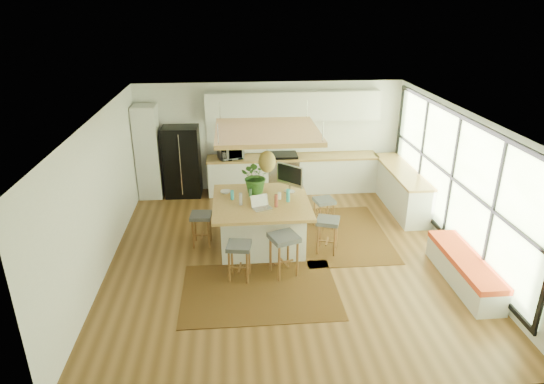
{
  "coord_description": "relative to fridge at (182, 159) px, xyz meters",
  "views": [
    {
      "loc": [
        -0.91,
        -7.76,
        4.54
      ],
      "look_at": [
        -0.2,
        0.5,
        1.1
      ],
      "focal_mm": 30.93,
      "sensor_mm": 36.0,
      "label": 1
    }
  ],
  "objects": [
    {
      "name": "right_counter_top",
      "position": [
        5.09,
        -1.2,
        -0.03
      ],
      "size": [
        0.64,
        2.54,
        0.05
      ],
      "primitive_type": "cube",
      "color": "olive",
      "rests_on": "right_counter_base"
    },
    {
      "name": "rug_near",
      "position": [
        1.62,
        -4.36,
        -0.92
      ],
      "size": [
        2.6,
        1.8,
        0.01
      ],
      "primitive_type": "cube",
      "color": "black",
      "rests_on": "floor"
    },
    {
      "name": "backsplash",
      "position": [
        2.71,
        0.28,
        0.43
      ],
      "size": [
        4.2,
        0.02,
        0.8
      ],
      "primitive_type": "cube",
      "color": "white",
      "rests_on": "wall_back"
    },
    {
      "name": "wall_left",
      "position": [
        -1.09,
        -3.2,
        0.42
      ],
      "size": [
        0.0,
        7.0,
        7.0
      ],
      "primitive_type": "plane",
      "rotation": [
        1.57,
        0.0,
        1.57
      ],
      "color": "silver",
      "rests_on": "ground"
    },
    {
      "name": "back_counter_top",
      "position": [
        2.71,
        -0.02,
        -0.03
      ],
      "size": [
        4.24,
        0.64,
        0.05
      ],
      "primitive_type": "cube",
      "color": "olive",
      "rests_on": "back_counter_base"
    },
    {
      "name": "island_bottle_5",
      "position": [
        2.25,
        -2.81,
        0.1
      ],
      "size": [
        0.07,
        0.07,
        0.19
      ],
      "primitive_type": "cylinder",
      "color": "#2EAABB",
      "rests_on": "island"
    },
    {
      "name": "right_counter_base",
      "position": [
        5.09,
        -1.2,
        -0.49
      ],
      "size": [
        0.6,
        2.5,
        0.88
      ],
      "primitive_type": "cube",
      "color": "silver",
      "rests_on": "floor"
    },
    {
      "name": "ceiling_panel",
      "position": [
        1.86,
        -2.8,
        1.12
      ],
      "size": [
        1.86,
        1.86,
        0.8
      ],
      "primitive_type": null,
      "color": "olive",
      "rests_on": "ceiling"
    },
    {
      "name": "island_bowl",
      "position": [
        1.07,
        -2.27,
        0.03
      ],
      "size": [
        0.22,
        0.22,
        0.05
      ],
      "primitive_type": "imported",
      "rotation": [
        0.0,
        0.0,
        -0.1
      ],
      "color": "white",
      "rests_on": "island"
    },
    {
      "name": "stool_right_back",
      "position": [
        3.11,
        -2.12,
        -0.57
      ],
      "size": [
        0.47,
        0.47,
        0.66
      ],
      "primitive_type": null,
      "rotation": [
        0.0,
        0.0,
        1.79
      ],
      "color": "#404347",
      "rests_on": "floor"
    },
    {
      "name": "island_bottle_0",
      "position": [
        1.2,
        -2.61,
        0.1
      ],
      "size": [
        0.07,
        0.07,
        0.19
      ],
      "primitive_type": "cylinder",
      "color": "#2EAABB",
      "rests_on": "island"
    },
    {
      "name": "laptop",
      "position": [
        1.75,
        -3.08,
        0.12
      ],
      "size": [
        0.45,
        0.46,
        0.26
      ],
      "primitive_type": null,
      "rotation": [
        0.0,
        0.0,
        0.38
      ],
      "color": "#A5A5AA",
      "rests_on": "island"
    },
    {
      "name": "microwave",
      "position": [
        1.18,
        -0.07,
        0.19
      ],
      "size": [
        0.64,
        0.48,
        0.39
      ],
      "primitive_type": "imported",
      "rotation": [
        0.0,
        0.0,
        0.32
      ],
      "color": "#A5A5AA",
      "rests_on": "back_counter_top"
    },
    {
      "name": "back_counter_base",
      "position": [
        2.71,
        -0.02,
        -0.49
      ],
      "size": [
        4.2,
        0.6,
        0.88
      ],
      "primitive_type": "cube",
      "color": "silver",
      "rests_on": "floor"
    },
    {
      "name": "window_wall",
      "position": [
        5.38,
        -3.2,
        0.47
      ],
      "size": [
        0.1,
        6.2,
        2.6
      ],
      "primitive_type": null,
      "color": "black",
      "rests_on": "wall_right"
    },
    {
      "name": "island_bottle_2",
      "position": [
        2.0,
        -3.01,
        0.1
      ],
      "size": [
        0.07,
        0.07,
        0.19
      ],
      "primitive_type": "cylinder",
      "color": "brown",
      "rests_on": "island"
    },
    {
      "name": "fridge",
      "position": [
        0.0,
        0.0,
        0.0
      ],
      "size": [
        0.88,
        0.69,
        1.73
      ],
      "primitive_type": null,
      "rotation": [
        0.0,
        0.0,
        -0.02
      ],
      "color": "black",
      "rests_on": "floor"
    },
    {
      "name": "range",
      "position": [
        2.46,
        -0.02,
        -0.43
      ],
      "size": [
        0.76,
        0.62,
        1.0
      ],
      "primitive_type": null,
      "color": "#A5A5AA",
      "rests_on": "floor"
    },
    {
      "name": "stool_near_right",
      "position": [
        2.07,
        -3.87,
        -0.57
      ],
      "size": [
        0.59,
        0.59,
        0.78
      ],
      "primitive_type": null,
      "rotation": [
        0.0,
        0.0,
        0.36
      ],
      "color": "#404347",
      "rests_on": "floor"
    },
    {
      "name": "wall_back",
      "position": [
        2.16,
        0.3,
        0.42
      ],
      "size": [
        6.5,
        0.0,
        6.5
      ],
      "primitive_type": "plane",
      "rotation": [
        1.57,
        0.0,
        0.0
      ],
      "color": "silver",
      "rests_on": "ground"
    },
    {
      "name": "stool_near_left",
      "position": [
        1.29,
        -3.93,
        -0.57
      ],
      "size": [
        0.46,
        0.46,
        0.68
      ],
      "primitive_type": null,
      "rotation": [
        0.0,
        0.0,
        -0.16
      ],
      "color": "#404347",
      "rests_on": "floor"
    },
    {
      "name": "island_bottle_1",
      "position": [
        1.35,
        -2.86,
        0.1
      ],
      "size": [
        0.07,
        0.07,
        0.19
      ],
      "primitive_type": "cylinder",
      "color": "#BBB8BE",
      "rests_on": "island"
    },
    {
      "name": "floor",
      "position": [
        2.16,
        -3.2,
        -0.93
      ],
      "size": [
        7.0,
        7.0,
        0.0
      ],
      "primitive_type": "plane",
      "color": "#563818",
      "rests_on": "ground"
    },
    {
      "name": "ceiling",
      "position": [
        2.16,
        -3.2,
        1.78
      ],
      "size": [
        7.0,
        7.0,
        0.0
      ],
      "primitive_type": "plane",
      "rotation": [
        3.14,
        0.0,
        0.0
      ],
      "color": "white",
      "rests_on": "ground"
    },
    {
      "name": "stool_left_side",
      "position": [
        0.58,
        -2.65,
        -0.57
      ],
      "size": [
        0.43,
        0.43,
        0.67
      ],
      "primitive_type": null,
      "rotation": [
        0.0,
        0.0,
        -1.64
      ],
      "color": "#404347",
      "rests_on": "floor"
    },
    {
      "name": "island_bottle_3",
      "position": [
        2.1,
        -2.66,
        0.1
      ],
      "size": [
        0.07,
        0.07,
        0.19
      ],
      "primitive_type": "cylinder",
      "color": "white",
      "rests_on": "island"
    },
    {
      "name": "pantry",
      "position": [
        -0.79,
        -0.02,
        0.2
      ],
      "size": [
        0.55,
        0.6,
        2.25
      ],
      "primitive_type": "cube",
      "color": "silver",
      "rests_on": "floor"
    },
    {
      "name": "wall_right",
      "position": [
        5.41,
        -3.2,
        0.42
      ],
      "size": [
        0.0,
        7.0,
        7.0
      ],
      "primitive_type": "plane",
      "rotation": [
        1.57,
        0.0,
        -1.57
      ],
      "color": "silver",
      "rests_on": "ground"
    },
    {
      "name": "stool_right_front",
      "position": [
        2.99,
        -3.14,
        -0.57
      ],
      "size": [
        0.52,
        0.52,
        0.7
      ],
      "primitive_type": null,
      "rotation": [
        0.0,
        0.0,
        1.25
      ],
      "color": "#404347",
      "rests_on": "floor"
    },
    {
      "name": "upper_cabinets",
      "position": [
        2.71,
        0.12,
        1.22
      ],
      "size": [
        4.2,
        0.34,
        0.7
      ],
      "primitive_type": "cube",
      "color": "silver",
      "rests_on": "wall_back"
    },
    {
      "name": "island_plant",
      "position": [
        1.69,
        -2.27,
        0.28
      ],
      "size": [
        0.73,
        0.79,
        0.55
      ],
      "primitive_type": "imported",
      "rotation": [
        0.0,
        0.0,
        0.14
      ],
      "color": "#1E4C19",
      "rests_on": "island"
    },
    {
      "name": "monitor",
      "position": [
        2.35,
        -2.31,
        0.26
      ],
      "size": [
        0.61,
        0.6,
        0.59
      ],
      "primitive_type": null,
      "rotation": [
        0.0,
        0.0,
        -0.77
      ],
      "color": "#A5A5AA",
      "rests_on": "island"
    },
    {
      "name": "rug_right",
      "position": [
        3.44,
        -2.46,
        -0.92
      ],
      "size": [
        1.8,
        2.6,
        0.01
      ],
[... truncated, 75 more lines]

